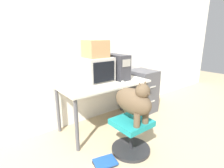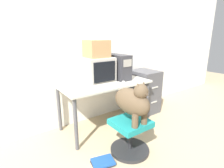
{
  "view_description": "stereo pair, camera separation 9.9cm",
  "coord_description": "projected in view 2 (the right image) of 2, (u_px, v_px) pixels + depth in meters",
  "views": [
    {
      "loc": [
        -1.51,
        -1.78,
        1.46
      ],
      "look_at": [
        -0.08,
        0.05,
        0.81
      ],
      "focal_mm": 28.0,
      "sensor_mm": 36.0,
      "label": 1
    },
    {
      "loc": [
        -1.43,
        -1.84,
        1.46
      ],
      "look_at": [
        -0.08,
        0.05,
        0.81
      ],
      "focal_mm": 28.0,
      "sensor_mm": 36.0,
      "label": 2
    }
  ],
  "objects": [
    {
      "name": "cardboard_box",
      "position": [
        97.0,
        49.0,
        2.64
      ],
      "size": [
        0.33,
        0.31,
        0.26
      ],
      "color": "#A87F51",
      "rests_on": "crt_monitor"
    },
    {
      "name": "book_stack_floor",
      "position": [
        103.0,
        162.0,
        2.04
      ],
      "size": [
        0.29,
        0.25,
        0.04
      ],
      "color": "#262628",
      "rests_on": "ground_plane"
    },
    {
      "name": "pc_tower",
      "position": [
        118.0,
        67.0,
        2.9
      ],
      "size": [
        0.21,
        0.49,
        0.4
      ],
      "color": "#333338",
      "rests_on": "desk"
    },
    {
      "name": "office_chair",
      "position": [
        130.0,
        135.0,
        2.22
      ],
      "size": [
        0.5,
        0.5,
        0.44
      ],
      "color": "#262628",
      "rests_on": "ground_plane"
    },
    {
      "name": "crt_monitor",
      "position": [
        97.0,
        70.0,
        2.72
      ],
      "size": [
        0.45,
        0.44,
        0.38
      ],
      "color": "#B7B2A8",
      "rests_on": "desk"
    },
    {
      "name": "keyboard",
      "position": [
        108.0,
        85.0,
        2.5
      ],
      "size": [
        0.45,
        0.17,
        0.03
      ],
      "color": "beige",
      "rests_on": "desk"
    },
    {
      "name": "dog",
      "position": [
        133.0,
        101.0,
        2.07
      ],
      "size": [
        0.27,
        0.55,
        0.53
      ],
      "color": "brown",
      "rests_on": "office_chair"
    },
    {
      "name": "computer_mouse",
      "position": [
        123.0,
        82.0,
        2.67
      ],
      "size": [
        0.06,
        0.04,
        0.04
      ],
      "color": "beige",
      "rests_on": "desk"
    },
    {
      "name": "desk",
      "position": [
        105.0,
        88.0,
        2.73
      ],
      "size": [
        1.39,
        0.71,
        0.75
      ],
      "color": "beige",
      "rests_on": "ground_plane"
    },
    {
      "name": "filing_cabinet",
      "position": [
        144.0,
        91.0,
        3.39
      ],
      "size": [
        0.44,
        0.52,
        0.81
      ],
      "color": "#4C4C51",
      "rests_on": "ground_plane"
    },
    {
      "name": "ground_plane",
      "position": [
        118.0,
        135.0,
        2.64
      ],
      "size": [
        12.0,
        12.0,
        0.0
      ],
      "primitive_type": "plane",
      "color": "tan"
    },
    {
      "name": "wall_back",
      "position": [
        90.0,
        45.0,
        2.89
      ],
      "size": [
        8.0,
        0.05,
        2.6
      ],
      "color": "white",
      "rests_on": "ground_plane"
    }
  ]
}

